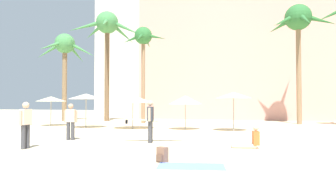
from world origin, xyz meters
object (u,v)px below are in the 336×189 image
cafe_umbrella_4 (234,95)px  person_far_right (151,120)px  backpack (162,155)px  person_far_left (26,123)px  palm_tree_left (298,24)px  palm_tree_far_right (143,43)px  palm_tree_center (65,50)px  palm_tree_right (107,30)px  cafe_umbrella_5 (133,99)px  person_mid_center (250,140)px  beach_towel (191,166)px  cafe_umbrella_0 (185,100)px  cafe_umbrella_2 (86,96)px  person_near_right (71,120)px  cafe_umbrella_3 (51,99)px

cafe_umbrella_4 → person_far_right: cafe_umbrella_4 is taller
backpack → person_far_left: bearing=-76.1°
palm_tree_left → palm_tree_far_right: 12.46m
palm_tree_center → palm_tree_right: (3.87, 0.93, 1.84)m
cafe_umbrella_4 → palm_tree_left: bearing=58.2°
cafe_umbrella_5 → person_far_left: size_ratio=1.64×
backpack → person_mid_center: (2.36, 3.44, 0.09)m
palm_tree_center → beach_towel: (15.37, -16.99, -6.61)m
palm_tree_right → cafe_umbrella_0: palm_tree_right is taller
palm_tree_right → person_far_left: bearing=-72.8°
cafe_umbrella_2 → person_mid_center: cafe_umbrella_2 is taller
cafe_umbrella_2 → cafe_umbrella_4: size_ratio=1.04×
palm_tree_left → person_far_left: 21.25m
person_near_right → person_far_left: (-0.06, -2.75, 0.04)m
palm_tree_far_right → person_near_right: palm_tree_far_right is taller
palm_tree_left → palm_tree_far_right: bearing=-171.1°
cafe_umbrella_3 → cafe_umbrella_2: bearing=-14.6°
cafe_umbrella_3 → palm_tree_right: bearing=81.1°
palm_tree_right → beach_towel: size_ratio=5.87×
cafe_umbrella_4 → cafe_umbrella_5: cafe_umbrella_4 is taller
palm_tree_far_right → cafe_umbrella_4: size_ratio=3.49×
cafe_umbrella_4 → person_mid_center: (1.00, -6.74, -1.82)m
beach_towel → cafe_umbrella_3: bearing=138.2°
cafe_umbrella_0 → person_near_right: cafe_umbrella_0 is taller
palm_tree_left → cafe_umbrella_0: (-7.54, -7.20, -6.07)m
palm_tree_far_right → person_far_right: 13.80m
cafe_umbrella_5 → person_near_right: (-0.42, -6.33, -1.02)m
palm_tree_left → beach_towel: (-5.05, -17.94, -7.92)m
cafe_umbrella_0 → cafe_umbrella_4: bearing=-3.9°
cafe_umbrella_0 → person_far_left: bearing=-112.7°
palm_tree_left → beach_towel: size_ratio=5.44×
beach_towel → palm_tree_right: bearing=122.7°
cafe_umbrella_0 → beach_towel: size_ratio=1.22×
person_far_left → cafe_umbrella_3: bearing=125.1°
palm_tree_left → person_near_right: 19.18m
palm_tree_center → person_far_left: palm_tree_center is taller
cafe_umbrella_2 → person_mid_center: (10.64, -6.53, -1.80)m
palm_tree_center → cafe_umbrella_3: palm_tree_center is taller
cafe_umbrella_0 → person_mid_center: 8.14m
palm_tree_left → backpack: (-5.95, -17.57, -7.72)m
palm_tree_center → palm_tree_far_right: bearing=-6.8°
cafe_umbrella_2 → person_far_right: 8.98m
palm_tree_center → palm_tree_far_right: (8.16, -0.97, 0.09)m
backpack → person_far_left: (-5.49, 1.08, 0.73)m
palm_tree_left → palm_tree_right: 16.56m
cafe_umbrella_2 → beach_towel: cafe_umbrella_2 is taller
cafe_umbrella_3 → person_mid_center: 15.93m
palm_tree_right → cafe_umbrella_3: (-1.04, -6.70, -6.50)m
palm_tree_right → cafe_umbrella_4: 15.42m
palm_tree_right → backpack: bearing=-58.9°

